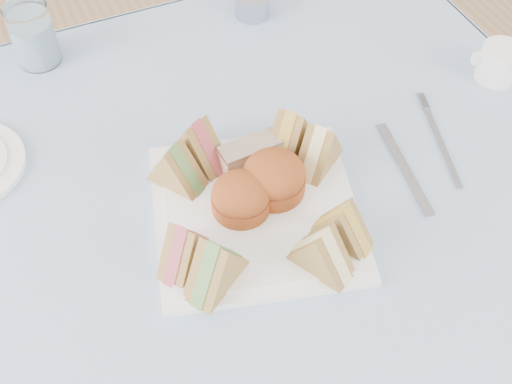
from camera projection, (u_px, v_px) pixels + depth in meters
name	position (u px, v px, depth m)	size (l,w,h in m)	color
table	(262.00, 341.00, 1.16)	(0.90, 0.90, 0.74)	brown
tablecloth	(264.00, 218.00, 0.86)	(1.02, 1.02, 0.01)	#B6CFF5
serving_plate	(256.00, 212.00, 0.86)	(0.27, 0.27, 0.01)	white
sandwich_fl_a	(184.00, 244.00, 0.78)	(0.08, 0.04, 0.07)	olive
sandwich_fl_b	(216.00, 263.00, 0.76)	(0.09, 0.04, 0.08)	olive
sandwich_fr_a	(343.00, 223.00, 0.80)	(0.08, 0.04, 0.07)	olive
sandwich_fr_b	(322.00, 249.00, 0.77)	(0.08, 0.04, 0.07)	olive
sandwich_bl_a	(175.00, 165.00, 0.85)	(0.08, 0.04, 0.07)	olive
sandwich_bl_b	(198.00, 142.00, 0.88)	(0.09, 0.04, 0.08)	olive
sandwich_br_a	(320.00, 146.00, 0.87)	(0.09, 0.04, 0.08)	olive
sandwich_br_b	(290.00, 131.00, 0.89)	(0.09, 0.04, 0.08)	olive
scone_left	(241.00, 197.00, 0.83)	(0.08, 0.08, 0.05)	#9C5129
scone_right	(274.00, 177.00, 0.85)	(0.09, 0.09, 0.06)	#9C5129
pastry_slice	(250.00, 154.00, 0.89)	(0.09, 0.03, 0.04)	beige
water_glass	(33.00, 35.00, 1.02)	(0.07, 0.07, 0.10)	white
tea_strainer	(252.00, 5.00, 1.13)	(0.07, 0.07, 0.04)	#A2A7BD
knife	(404.00, 168.00, 0.91)	(0.01, 0.18, 0.00)	#A2A7BD
fork	(442.00, 147.00, 0.94)	(0.01, 0.16, 0.00)	#A2A7BD
creamer_jug	(499.00, 63.00, 1.02)	(0.07, 0.07, 0.06)	white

